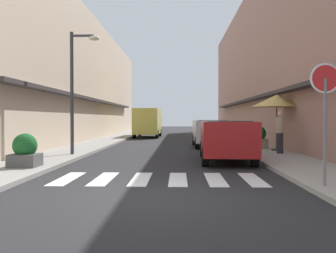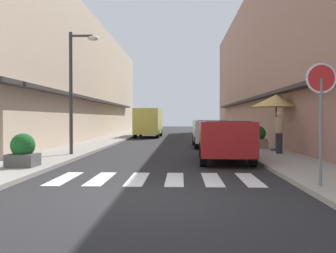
{
  "view_description": "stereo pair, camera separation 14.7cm",
  "coord_description": "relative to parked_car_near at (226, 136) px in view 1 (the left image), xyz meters",
  "views": [
    {
      "loc": [
        0.49,
        -7.34,
        1.55
      ],
      "look_at": [
        -0.14,
        14.96,
        1.08
      ],
      "focal_mm": 40.61,
      "sensor_mm": 36.0,
      "label": 1
    },
    {
      "loc": [
        0.64,
        -7.33,
        1.55
      ],
      "look_at": [
        -0.14,
        14.96,
        1.08
      ],
      "focal_mm": 40.61,
      "sensor_mm": 36.0,
      "label": 2
    }
  ],
  "objects": [
    {
      "name": "ground_plane",
      "position": [
        -2.21,
        11.63,
        -0.92
      ],
      "size": [
        98.97,
        98.97,
        0.0
      ],
      "primitive_type": "plane",
      "color": "#232326"
    },
    {
      "name": "sidewalk_left",
      "position": [
        -6.56,
        11.63,
        -0.86
      ],
      "size": [
        2.21,
        62.98,
        0.12
      ],
      "primitive_type": "cube",
      "color": "gray",
      "rests_on": "ground_plane"
    },
    {
      "name": "sidewalk_right",
      "position": [
        2.15,
        11.63,
        -0.86
      ],
      "size": [
        2.21,
        62.98,
        0.12
      ],
      "primitive_type": "cube",
      "color": "#9E998E",
      "rests_on": "ground_plane"
    },
    {
      "name": "building_row_left",
      "position": [
        -10.16,
        12.88,
        3.46
      ],
      "size": [
        5.5,
        42.49,
        8.77
      ],
      "color": "#C6B299",
      "rests_on": "ground_plane"
    },
    {
      "name": "building_row_right",
      "position": [
        5.75,
        12.88,
        4.42
      ],
      "size": [
        5.5,
        42.49,
        10.7
      ],
      "color": "#A87A6B",
      "rests_on": "ground_plane"
    },
    {
      "name": "crosswalk",
      "position": [
        -2.21,
        -4.06,
        -0.92
      ],
      "size": [
        5.2,
        2.2,
        0.01
      ],
      "color": "silver",
      "rests_on": "ground_plane"
    },
    {
      "name": "parked_car_near",
      "position": [
        0.0,
        0.0,
        0.0
      ],
      "size": [
        1.95,
        4.52,
        1.47
      ],
      "color": "maroon",
      "rests_on": "ground_plane"
    },
    {
      "name": "parked_car_mid",
      "position": [
        -0.0,
        6.83,
        -0.0
      ],
      "size": [
        1.83,
        4.06,
        1.47
      ],
      "color": "silver",
      "rests_on": "ground_plane"
    },
    {
      "name": "delivery_van",
      "position": [
        -4.26,
        17.64,
        0.48
      ],
      "size": [
        2.08,
        5.43,
        2.37
      ],
      "color": "#D8CC4C",
      "rests_on": "ground_plane"
    },
    {
      "name": "round_street_sign",
      "position": [
        1.4,
        -5.55,
        1.19
      ],
      "size": [
        0.65,
        0.07,
        2.61
      ],
      "color": "slate",
      "rests_on": "sidewalk_right"
    },
    {
      "name": "street_lamp",
      "position": [
        -5.8,
        1.42,
        2.22
      ],
      "size": [
        1.19,
        0.28,
        4.9
      ],
      "color": "#38383D",
      "rests_on": "sidewalk_left"
    },
    {
      "name": "cafe_umbrella",
      "position": [
        2.69,
        3.44,
        1.41
      ],
      "size": [
        2.28,
        2.28,
        2.51
      ],
      "color": "#262626",
      "rests_on": "sidewalk_right"
    },
    {
      "name": "planter_corner",
      "position": [
        -6.29,
        -2.56,
        -0.35
      ],
      "size": [
        0.81,
        0.81,
        0.99
      ],
      "color": "#4C4C4C",
      "rests_on": "sidewalk_left"
    },
    {
      "name": "planter_midblock",
      "position": [
        2.17,
        4.85,
        -0.29
      ],
      "size": [
        0.79,
        0.79,
        1.08
      ],
      "color": "gray",
      "rests_on": "sidewalk_right"
    },
    {
      "name": "pedestrian_walking_near",
      "position": [
        2.45,
        1.97,
        0.11
      ],
      "size": [
        0.34,
        0.34,
        1.73
      ],
      "rotation": [
        0.0,
        0.0,
        5.73
      ],
      "color": "#282B33",
      "rests_on": "sidewalk_right"
    }
  ]
}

